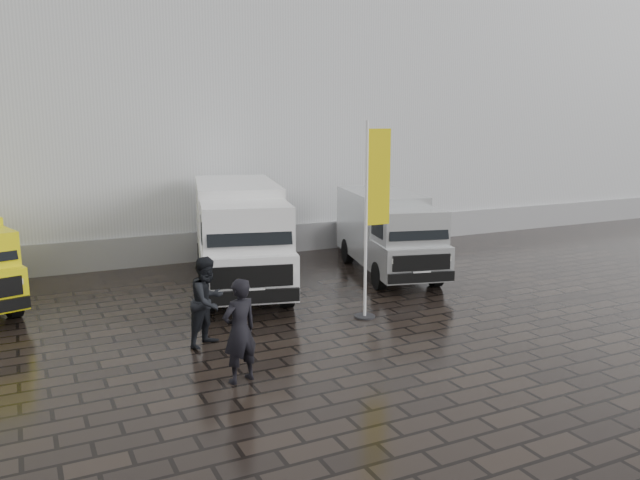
# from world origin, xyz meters

# --- Properties ---
(ground) EXTENTS (120.00, 120.00, 0.00)m
(ground) POSITION_xyz_m (0.00, 0.00, 0.00)
(ground) COLOR black
(ground) RESTS_ON ground
(exhibition_hall) EXTENTS (44.00, 16.00, 12.00)m
(exhibition_hall) POSITION_xyz_m (2.00, 16.00, 6.00)
(exhibition_hall) COLOR silver
(exhibition_hall) RESTS_ON ground
(hall_plinth) EXTENTS (44.00, 0.15, 1.00)m
(hall_plinth) POSITION_xyz_m (2.00, 7.95, 0.50)
(hall_plinth) COLOR gray
(hall_plinth) RESTS_ON ground
(van_white) EXTENTS (3.80, 7.06, 2.91)m
(van_white) POSITION_xyz_m (-1.28, 4.08, 1.46)
(van_white) COLOR white
(van_white) RESTS_ON ground
(van_silver) EXTENTS (3.20, 5.95, 2.45)m
(van_silver) POSITION_xyz_m (3.39, 3.70, 1.23)
(van_silver) COLOR silver
(van_silver) RESTS_ON ground
(flagpole) EXTENTS (0.88, 0.50, 4.66)m
(flagpole) POSITION_xyz_m (0.69, 0.13, 2.58)
(flagpole) COLOR black
(flagpole) RESTS_ON ground
(wheelie_bin) EXTENTS (0.63, 0.63, 1.03)m
(wheelie_bin) POSITION_xyz_m (4.09, 7.50, 0.52)
(wheelie_bin) COLOR black
(wheelie_bin) RESTS_ON ground
(person_front) EXTENTS (0.80, 0.64, 1.92)m
(person_front) POSITION_xyz_m (-3.40, -2.16, 0.96)
(person_front) COLOR black
(person_front) RESTS_ON ground
(person_tent) EXTENTS (1.17, 1.13, 1.90)m
(person_tent) POSITION_xyz_m (-3.39, -0.06, 0.95)
(person_tent) COLOR black
(person_tent) RESTS_ON ground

